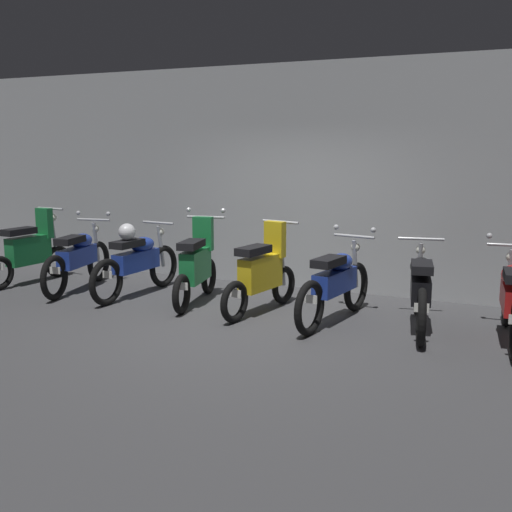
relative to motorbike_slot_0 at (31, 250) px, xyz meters
The scene contains 10 objects.
ground_plane 4.16m from the motorbike_slot_0, 10.00° to the right, with size 80.00×80.00×0.00m, color #424244.
back_wall 4.52m from the motorbike_slot_0, 21.61° to the left, with size 16.14×0.30×3.38m, color #9EA0A3.
motorbike_slot_0 is the anchor object (origin of this frame).
motorbike_slot_1 1.01m from the motorbike_slot_0, ahead, with size 0.61×1.93×1.15m.
motorbike_slot_2 2.03m from the motorbike_slot_0, ahead, with size 0.56×1.95×1.08m.
motorbike_slot_3 3.04m from the motorbike_slot_0, ahead, with size 0.58×1.67×1.29m.
motorbike_slot_4 4.07m from the motorbike_slot_0, ahead, with size 0.56×1.67×1.18m.
motorbike_slot_5 5.09m from the motorbike_slot_0, ahead, with size 0.58×1.94×1.15m.
motorbike_slot_6 6.09m from the motorbike_slot_0, ahead, with size 0.62×1.93×1.03m.
motorbike_slot_7 7.11m from the motorbike_slot_0, ahead, with size 0.59×1.95×1.15m.
Camera 1 is at (3.20, -6.63, 2.17)m, focal length 43.39 mm.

